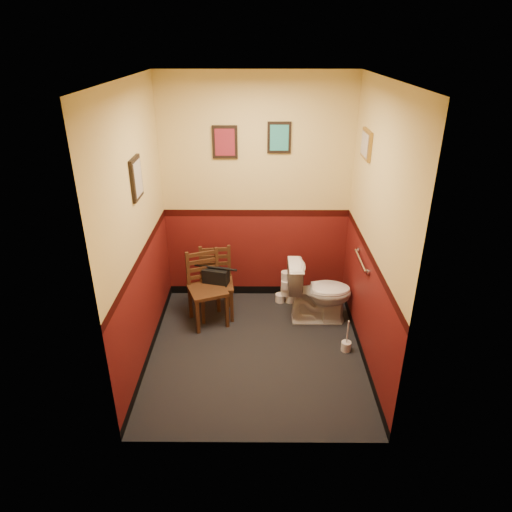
% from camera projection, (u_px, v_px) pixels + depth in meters
% --- Properties ---
extents(floor, '(2.20, 2.40, 0.00)m').
position_uv_depth(floor, '(256.00, 351.00, 4.83)').
color(floor, black).
rests_on(floor, ground).
extents(ceiling, '(2.20, 2.40, 0.00)m').
position_uv_depth(ceiling, '(256.00, 79.00, 3.65)').
color(ceiling, silver).
rests_on(ceiling, ground).
extents(wall_back, '(2.20, 0.00, 2.70)m').
position_uv_depth(wall_back, '(257.00, 194.00, 5.32)').
color(wall_back, '#5A1210').
rests_on(wall_back, ground).
extents(wall_front, '(2.20, 0.00, 2.70)m').
position_uv_depth(wall_front, '(255.00, 302.00, 3.16)').
color(wall_front, '#5A1210').
rests_on(wall_front, ground).
extents(wall_left, '(0.00, 2.40, 2.70)m').
position_uv_depth(wall_left, '(138.00, 234.00, 4.24)').
color(wall_left, '#5A1210').
rests_on(wall_left, ground).
extents(wall_right, '(0.00, 2.40, 2.70)m').
position_uv_depth(wall_right, '(374.00, 234.00, 4.23)').
color(wall_right, '#5A1210').
rests_on(wall_right, ground).
extents(grab_bar, '(0.05, 0.56, 0.06)m').
position_uv_depth(grab_bar, '(361.00, 261.00, 4.63)').
color(grab_bar, silver).
rests_on(grab_bar, wall_right).
extents(framed_print_back_a, '(0.28, 0.04, 0.36)m').
position_uv_depth(framed_print_back_a, '(225.00, 142.00, 5.04)').
color(framed_print_back_a, black).
rests_on(framed_print_back_a, wall_back).
extents(framed_print_back_b, '(0.26, 0.04, 0.34)m').
position_uv_depth(framed_print_back_b, '(279.00, 138.00, 5.01)').
color(framed_print_back_b, black).
rests_on(framed_print_back_b, wall_back).
extents(framed_print_left, '(0.04, 0.30, 0.38)m').
position_uv_depth(framed_print_left, '(136.00, 178.00, 4.11)').
color(framed_print_left, black).
rests_on(framed_print_left, wall_left).
extents(framed_print_right, '(0.04, 0.34, 0.28)m').
position_uv_depth(framed_print_right, '(366.00, 144.00, 4.46)').
color(framed_print_right, olive).
rests_on(framed_print_right, wall_right).
extents(toilet, '(0.74, 0.42, 0.73)m').
position_uv_depth(toilet, '(319.00, 292.00, 5.22)').
color(toilet, white).
rests_on(toilet, floor).
extents(toilet_brush, '(0.10, 0.10, 0.37)m').
position_uv_depth(toilet_brush, '(346.00, 346.00, 4.81)').
color(toilet_brush, silver).
rests_on(toilet_brush, floor).
extents(chair_left, '(0.51, 0.51, 0.85)m').
position_uv_depth(chair_left, '(207.00, 288.00, 5.17)').
color(chair_left, '#553019').
rests_on(chair_left, floor).
extents(chair_right, '(0.43, 0.43, 0.82)m').
position_uv_depth(chair_right, '(216.00, 283.00, 5.32)').
color(chair_right, '#553019').
rests_on(chair_right, floor).
extents(handbag, '(0.32, 0.21, 0.21)m').
position_uv_depth(handbag, '(216.00, 276.00, 5.23)').
color(handbag, black).
rests_on(handbag, chair_right).
extents(tp_stack, '(0.24, 0.15, 0.42)m').
position_uv_depth(tp_stack, '(285.00, 290.00, 5.64)').
color(tp_stack, silver).
rests_on(tp_stack, floor).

